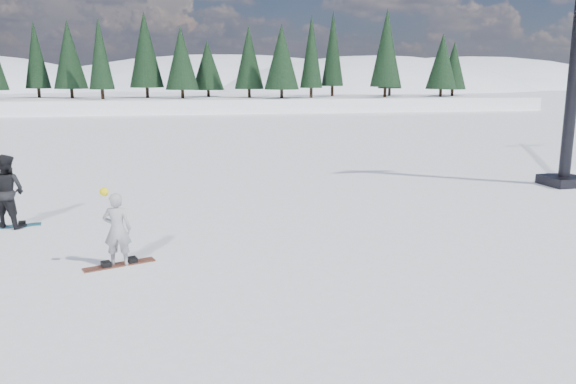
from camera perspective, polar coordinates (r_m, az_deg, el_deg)
name	(u,v)px	position (r m, az deg, el deg)	size (l,w,h in m)	color
ground	(86,252)	(13.81, -19.84, -5.76)	(420.00, 420.00, 0.00)	white
alpine_backdrop	(139,129)	(203.48, -14.92, 6.20)	(412.50, 227.00, 53.20)	white
lift_tower	(573,83)	(22.89, 26.99, 9.81)	(2.53, 1.45, 9.16)	black
snowboarder_woman	(117,229)	(12.41, -16.98, -3.61)	(0.62, 0.44, 1.73)	#ACACB2
snowboarder_man	(7,191)	(16.65, -26.63, 0.08)	(0.96, 0.75, 1.97)	black
snowboard_woman	(119,265)	(12.64, -16.75, -7.08)	(1.50, 0.28, 0.03)	brown
snowboard_man	(11,226)	(16.85, -26.33, -3.15)	(1.50, 0.28, 0.03)	teal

